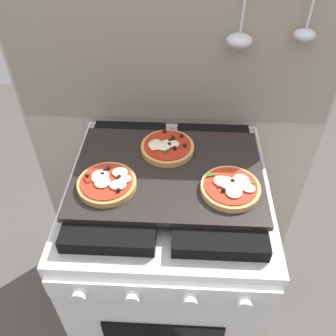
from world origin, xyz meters
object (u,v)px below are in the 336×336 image
at_px(baking_tray, 168,173).
at_px(pizza_left, 107,183).
at_px(pizza_center, 167,147).
at_px(pizza_right, 231,187).
at_px(stove, 168,261).

distance_m(baking_tray, pizza_left, 0.18).
distance_m(baking_tray, pizza_center, 0.09).
height_order(baking_tray, pizza_right, pizza_right).
relative_size(stove, pizza_right, 5.59).
bearing_deg(stove, pizza_left, -157.11).
relative_size(stove, pizza_center, 5.59).
bearing_deg(pizza_left, stove, 22.89).
relative_size(pizza_left, pizza_right, 1.00).
height_order(pizza_left, pizza_center, same).
xyz_separation_m(stove, pizza_left, (-0.16, -0.07, 0.48)).
relative_size(pizza_left, pizza_center, 1.00).
height_order(baking_tray, pizza_left, pizza_left).
bearing_deg(pizza_center, baking_tray, -85.13).
bearing_deg(stove, pizza_right, -22.08).
bearing_deg(baking_tray, stove, -90.00).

